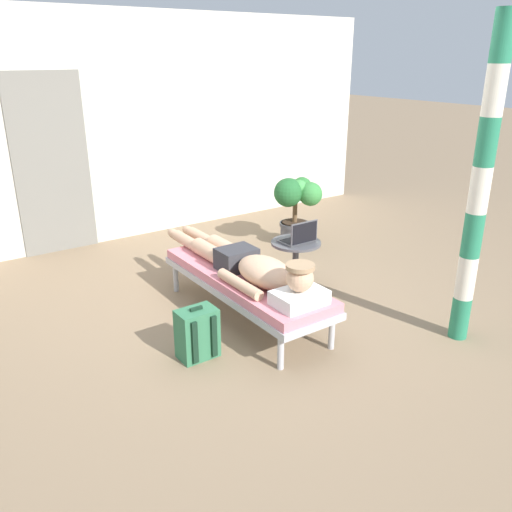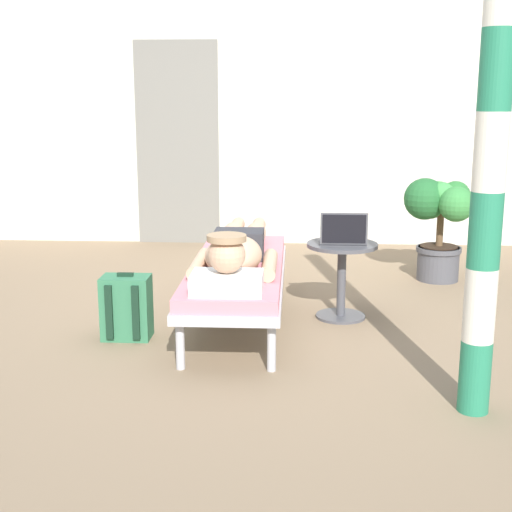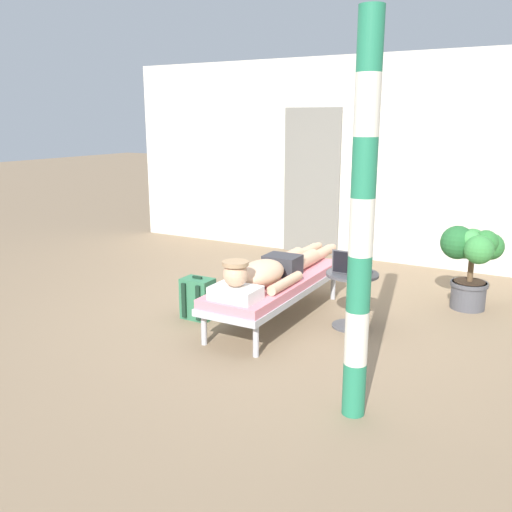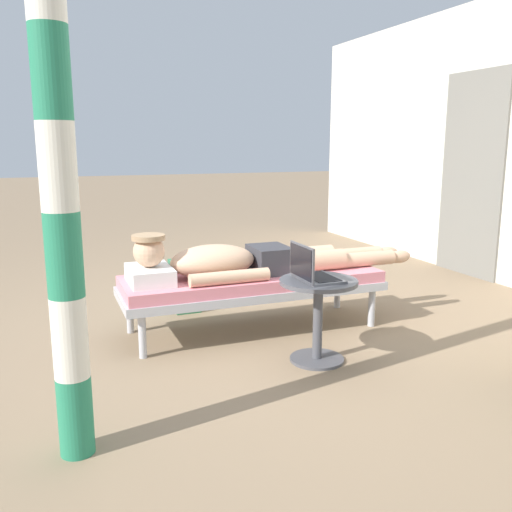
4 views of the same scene
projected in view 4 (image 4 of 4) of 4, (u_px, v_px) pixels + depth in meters
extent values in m
plane|color=#8C7256|center=(250.00, 333.00, 3.97)|extent=(40.00, 40.00, 0.00)
cube|color=slate|center=(472.00, 175.00, 5.55)|extent=(0.84, 0.03, 2.04)
cylinder|color=#B7B7BC|center=(337.00, 291.00, 4.55)|extent=(0.05, 0.05, 0.28)
cylinder|color=#B7B7BC|center=(372.00, 308.00, 4.09)|extent=(0.05, 0.05, 0.28)
cylinder|color=#B7B7BC|center=(130.00, 314.00, 3.94)|extent=(0.05, 0.05, 0.28)
cylinder|color=#B7B7BC|center=(142.00, 337.00, 3.48)|extent=(0.05, 0.05, 0.28)
cube|color=#B7B7BC|center=(253.00, 288.00, 3.98)|extent=(0.61, 1.89, 0.06)
cube|color=pink|center=(253.00, 279.00, 3.97)|extent=(0.58, 1.86, 0.08)
cube|color=white|center=(150.00, 275.00, 3.68)|extent=(0.40, 0.28, 0.11)
sphere|color=#D8A884|center=(149.00, 252.00, 3.65)|extent=(0.21, 0.21, 0.21)
cylinder|color=tan|center=(148.00, 237.00, 3.63)|extent=(0.22, 0.22, 0.03)
ellipsoid|color=#D8A884|center=(213.00, 261.00, 3.83)|extent=(0.35, 0.60, 0.23)
cylinder|color=#D8A884|center=(211.00, 264.00, 4.06)|extent=(0.09, 0.55, 0.09)
cylinder|color=#D8A884|center=(230.00, 277.00, 3.66)|extent=(0.09, 0.55, 0.09)
cube|color=#333338|center=(270.00, 259.00, 3.99)|extent=(0.33, 0.26, 0.19)
cylinder|color=#D8A884|center=(307.00, 256.00, 4.19)|extent=(0.15, 0.42, 0.15)
cylinder|color=#D8A884|center=(355.00, 255.00, 4.35)|extent=(0.11, 0.44, 0.11)
ellipsoid|color=#D8A884|center=(386.00, 253.00, 4.45)|extent=(0.09, 0.20, 0.10)
cylinder|color=#D8A884|center=(317.00, 261.00, 4.03)|extent=(0.15, 0.42, 0.15)
cylinder|color=#D8A884|center=(367.00, 259.00, 4.19)|extent=(0.11, 0.44, 0.11)
ellipsoid|color=#D8A884|center=(399.00, 257.00, 4.30)|extent=(0.09, 0.20, 0.10)
cylinder|color=#4C4C51|center=(317.00, 359.00, 3.46)|extent=(0.34, 0.34, 0.02)
cylinder|color=#4C4C51|center=(318.00, 321.00, 3.41)|extent=(0.06, 0.06, 0.48)
cylinder|color=#4C4C51|center=(319.00, 282.00, 3.36)|extent=(0.48, 0.48, 0.02)
cube|color=#4C4C51|center=(319.00, 278.00, 3.36)|extent=(0.31, 0.22, 0.02)
cube|color=black|center=(320.00, 277.00, 3.36)|extent=(0.27, 0.15, 0.00)
cube|color=#4C4C51|center=(302.00, 262.00, 3.29)|extent=(0.31, 0.01, 0.21)
cube|color=black|center=(301.00, 262.00, 3.29)|extent=(0.29, 0.00, 0.19)
cube|color=#33724C|center=(184.00, 285.00, 4.49)|extent=(0.30, 0.20, 0.40)
cube|color=#33724C|center=(199.00, 292.00, 4.55)|extent=(0.23, 0.04, 0.18)
cube|color=black|center=(169.00, 284.00, 4.53)|extent=(0.04, 0.02, 0.34)
cube|color=black|center=(173.00, 289.00, 4.38)|extent=(0.04, 0.02, 0.34)
cube|color=black|center=(184.00, 260.00, 4.45)|extent=(0.10, 0.02, 0.02)
cylinder|color=#267F59|center=(76.00, 415.00, 2.40)|extent=(0.15, 0.15, 0.36)
cylinder|color=silver|center=(70.00, 337.00, 2.33)|extent=(0.15, 0.15, 0.36)
cylinder|color=#267F59|center=(64.00, 255.00, 2.26)|extent=(0.15, 0.15, 0.36)
cylinder|color=silver|center=(58.00, 167.00, 2.18)|extent=(0.15, 0.15, 0.36)
cylinder|color=#267F59|center=(51.00, 73.00, 2.11)|extent=(0.15, 0.15, 0.36)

